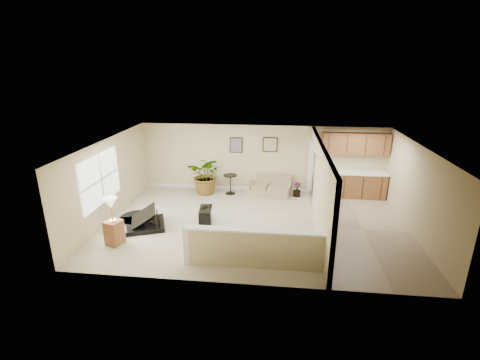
# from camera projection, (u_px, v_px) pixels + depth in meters

# --- Properties ---
(floor) EXTENTS (9.00, 9.00, 0.00)m
(floor) POSITION_uv_depth(u_px,v_px,m) (255.00, 225.00, 10.50)
(floor) COLOR tan
(floor) RESTS_ON ground
(back_wall) EXTENTS (9.00, 0.04, 2.50)m
(back_wall) POSITION_uv_depth(u_px,v_px,m) (262.00, 159.00, 12.92)
(back_wall) COLOR #C8B688
(back_wall) RESTS_ON floor
(front_wall) EXTENTS (9.00, 0.04, 2.50)m
(front_wall) POSITION_uv_depth(u_px,v_px,m) (246.00, 234.00, 7.28)
(front_wall) COLOR #C8B688
(front_wall) RESTS_ON floor
(left_wall) EXTENTS (0.04, 6.00, 2.50)m
(left_wall) POSITION_uv_depth(u_px,v_px,m) (109.00, 180.00, 10.58)
(left_wall) COLOR #C8B688
(left_wall) RESTS_ON floor
(right_wall) EXTENTS (0.04, 6.00, 2.50)m
(right_wall) POSITION_uv_depth(u_px,v_px,m) (418.00, 192.00, 9.62)
(right_wall) COLOR #C8B688
(right_wall) RESTS_ON floor
(ceiling) EXTENTS (9.00, 6.00, 0.04)m
(ceiling) POSITION_uv_depth(u_px,v_px,m) (257.00, 144.00, 9.70)
(ceiling) COLOR white
(ceiling) RESTS_ON back_wall
(kitchen_vinyl) EXTENTS (2.70, 6.00, 0.01)m
(kitchen_vinyl) POSITION_uv_depth(u_px,v_px,m) (363.00, 230.00, 10.17)
(kitchen_vinyl) COLOR tan
(kitchen_vinyl) RESTS_ON floor
(interior_partition) EXTENTS (0.18, 5.99, 2.50)m
(interior_partition) POSITION_uv_depth(u_px,v_px,m) (318.00, 186.00, 10.16)
(interior_partition) COLOR #C8B688
(interior_partition) RESTS_ON floor
(pony_half_wall) EXTENTS (3.42, 0.22, 1.00)m
(pony_half_wall) POSITION_uv_depth(u_px,v_px,m) (252.00, 248.00, 8.16)
(pony_half_wall) COLOR #C8B688
(pony_half_wall) RESTS_ON floor
(left_window) EXTENTS (0.05, 2.15, 1.45)m
(left_window) POSITION_uv_depth(u_px,v_px,m) (100.00, 179.00, 10.04)
(left_window) COLOR white
(left_window) RESTS_ON left_wall
(wall_art_left) EXTENTS (0.48, 0.04, 0.58)m
(wall_art_left) POSITION_uv_depth(u_px,v_px,m) (236.00, 145.00, 12.84)
(wall_art_left) COLOR #342413
(wall_art_left) RESTS_ON back_wall
(wall_mirror) EXTENTS (0.55, 0.04, 0.55)m
(wall_mirror) POSITION_uv_depth(u_px,v_px,m) (270.00, 145.00, 12.69)
(wall_mirror) COLOR #342413
(wall_mirror) RESTS_ON back_wall
(kitchen_cabinets) EXTENTS (2.36, 0.65, 2.33)m
(kitchen_cabinets) POSITION_uv_depth(u_px,v_px,m) (350.00, 173.00, 12.45)
(kitchen_cabinets) COLOR brown
(kitchen_cabinets) RESTS_ON floor
(piano) EXTENTS (1.81, 1.78, 1.22)m
(piano) POSITION_uv_depth(u_px,v_px,m) (141.00, 210.00, 10.30)
(piano) COLOR black
(piano) RESTS_ON floor
(piano_bench) EXTENTS (0.45, 0.76, 0.48)m
(piano_bench) POSITION_uv_depth(u_px,v_px,m) (206.00, 216.00, 10.54)
(piano_bench) COLOR black
(piano_bench) RESTS_ON floor
(loveseat) EXTENTS (1.80, 1.24, 0.92)m
(loveseat) POSITION_uv_depth(u_px,v_px,m) (269.00, 184.00, 12.90)
(loveseat) COLOR #A08665
(loveseat) RESTS_ON floor
(accent_table) EXTENTS (0.51, 0.51, 0.74)m
(accent_table) POSITION_uv_depth(u_px,v_px,m) (230.00, 182.00, 12.81)
(accent_table) COLOR black
(accent_table) RESTS_ON floor
(palm_plant) EXTENTS (1.45, 1.31, 1.44)m
(palm_plant) POSITION_uv_depth(u_px,v_px,m) (207.00, 175.00, 12.77)
(palm_plant) COLOR black
(palm_plant) RESTS_ON floor
(small_plant) EXTENTS (0.34, 0.34, 0.52)m
(small_plant) POSITION_uv_depth(u_px,v_px,m) (297.00, 190.00, 12.66)
(small_plant) COLOR black
(small_plant) RESTS_ON floor
(lamp_stand) EXTENTS (0.49, 0.49, 1.34)m
(lamp_stand) POSITION_uv_depth(u_px,v_px,m) (113.00, 225.00, 9.22)
(lamp_stand) COLOR brown
(lamp_stand) RESTS_ON floor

